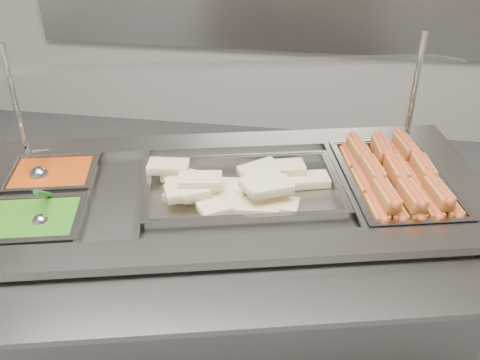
# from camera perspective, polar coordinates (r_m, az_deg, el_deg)

# --- Properties ---
(steam_counter) EXTENTS (1.83, 1.12, 0.81)m
(steam_counter) POSITION_cam_1_polar(r_m,az_deg,el_deg) (1.99, -1.32, -10.57)
(steam_counter) COLOR gray
(steam_counter) RESTS_ON ground
(tray_rail) EXTENTS (1.63, 0.69, 0.05)m
(tray_rail) POSITION_cam_1_polar(r_m,az_deg,el_deg) (1.40, -0.26, -12.39)
(tray_rail) COLOR gray
(tray_rail) RESTS_ON steam_counter
(sneeze_guard) EXTENTS (1.51, 0.60, 0.40)m
(sneeze_guard) POSITION_cam_1_polar(r_m,az_deg,el_deg) (1.77, -2.04, 11.90)
(sneeze_guard) COLOR silver
(sneeze_guard) RESTS_ON steam_counter
(pan_hotdogs) EXTENTS (0.41, 0.55, 0.09)m
(pan_hotdogs) POSITION_cam_1_polar(r_m,az_deg,el_deg) (1.87, 16.09, -0.79)
(pan_hotdogs) COLOR gray
(pan_hotdogs) RESTS_ON steam_counter
(pan_wraps) EXTENTS (0.68, 0.49, 0.06)m
(pan_wraps) POSITION_cam_1_polar(r_m,az_deg,el_deg) (1.75, 0.29, -1.21)
(pan_wraps) COLOR gray
(pan_wraps) RESTS_ON steam_counter
(pan_beans) EXTENTS (0.31, 0.27, 0.09)m
(pan_beans) POSITION_cam_1_polar(r_m,az_deg,el_deg) (1.93, -19.25, -0.19)
(pan_beans) COLOR gray
(pan_beans) RESTS_ON steam_counter
(pan_peas) EXTENTS (0.31, 0.27, 0.09)m
(pan_peas) POSITION_cam_1_polar(r_m,az_deg,el_deg) (1.72, -21.00, -4.83)
(pan_peas) COLOR gray
(pan_peas) RESTS_ON steam_counter
(hotdogs_in_buns) EXTENTS (0.37, 0.51, 0.11)m
(hotdogs_in_buns) POSITION_cam_1_polar(r_m,az_deg,el_deg) (1.85, 16.27, 0.39)
(hotdogs_in_buns) COLOR brown
(hotdogs_in_buns) RESTS_ON pan_hotdogs
(tortilla_wraps) EXTENTS (0.62, 0.34, 0.09)m
(tortilla_wraps) POSITION_cam_1_polar(r_m,az_deg,el_deg) (1.71, -1.11, -0.69)
(tortilla_wraps) COLOR #D0BA8C
(tortilla_wraps) RESTS_ON pan_wraps
(ladle) EXTENTS (0.07, 0.18, 0.13)m
(ladle) POSITION_cam_1_polar(r_m,az_deg,el_deg) (1.91, -20.60, 0.64)
(ladle) COLOR #A1A2A6
(ladle) RESTS_ON pan_beans
(serving_spoon) EXTENTS (0.06, 0.16, 0.13)m
(serving_spoon) POSITION_cam_1_polar(r_m,az_deg,el_deg) (1.69, -20.44, -3.68)
(serving_spoon) COLOR #A1A2A6
(serving_spoon) RESTS_ON pan_peas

